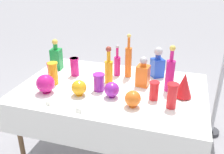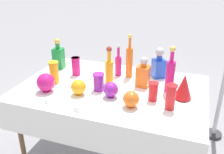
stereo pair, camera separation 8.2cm
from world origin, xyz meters
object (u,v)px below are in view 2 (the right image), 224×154
object	(u,v)px
slender_vase_0	(76,66)
round_bowl_3	(46,82)
slender_vase_1	(54,72)
tall_bottle_0	(118,64)
round_bowl_2	(111,90)
tall_bottle_3	(170,74)
slender_vase_3	(171,96)
tall_bottle_1	(129,61)
tall_bottle_2	(109,69)
square_decanter_0	(143,74)
round_bowl_0	(78,87)
square_decanter_2	(59,56)
round_bowl_1	(131,99)
slender_vase_4	(53,69)
cardboard_box_behind_left	(151,98)
slender_vase_2	(99,81)
fluted_vase_0	(184,86)
slender_vase_5	(153,91)
square_decanter_1	(159,65)

from	to	relation	value
slender_vase_0	round_bowl_3	xyz separation A→B (m)	(-0.08, -0.41, -0.01)
slender_vase_0	slender_vase_1	bearing A→B (deg)	-114.42
tall_bottle_0	round_bowl_2	size ratio (longest dim) A/B	2.36
tall_bottle_3	slender_vase_3	world-z (taller)	tall_bottle_3
tall_bottle_1	tall_bottle_2	xyz separation A→B (m)	(-0.14, -0.19, -0.03)
slender_vase_3	round_bowl_3	bearing A→B (deg)	-176.58
tall_bottle_3	tall_bottle_2	bearing A→B (deg)	-180.00
square_decanter_0	slender_vase_3	distance (m)	0.43
square_decanter_0	round_bowl_0	world-z (taller)	square_decanter_0
square_decanter_2	round_bowl_1	xyz separation A→B (m)	(0.93, -0.52, -0.06)
tall_bottle_1	square_decanter_0	size ratio (longest dim) A/B	1.54
square_decanter_0	tall_bottle_0	bearing A→B (deg)	151.69
slender_vase_0	round_bowl_2	bearing A→B (deg)	-33.64
tall_bottle_1	slender_vase_4	world-z (taller)	tall_bottle_1
tall_bottle_0	round_bowl_0	distance (m)	0.53
round_bowl_2	cardboard_box_behind_left	distance (m)	1.34
tall_bottle_3	slender_vase_2	world-z (taller)	tall_bottle_3
slender_vase_0	slender_vase_1	size ratio (longest dim) A/B	0.88
tall_bottle_0	fluted_vase_0	distance (m)	0.71
round_bowl_0	cardboard_box_behind_left	distance (m)	1.43
slender_vase_5	cardboard_box_behind_left	bearing A→B (deg)	99.77
square_decanter_0	slender_vase_5	world-z (taller)	square_decanter_0
tall_bottle_3	round_bowl_3	distance (m)	1.07
tall_bottle_0	round_bowl_2	world-z (taller)	tall_bottle_0
tall_bottle_0	tall_bottle_3	size ratio (longest dim) A/B	0.76
square_decanter_2	square_decanter_0	bearing A→B (deg)	-7.56
tall_bottle_3	fluted_vase_0	bearing A→B (deg)	-36.26
tall_bottle_2	tall_bottle_1	bearing A→B (deg)	52.99
tall_bottle_2	slender_vase_5	xyz separation A→B (m)	(0.45, -0.20, -0.05)
tall_bottle_0	tall_bottle_2	bearing A→B (deg)	-98.79
tall_bottle_0	cardboard_box_behind_left	world-z (taller)	tall_bottle_0
square_decanter_1	square_decanter_2	bearing A→B (deg)	-173.59
tall_bottle_2	fluted_vase_0	distance (m)	0.69
square_decanter_0	round_bowl_1	bearing A→B (deg)	-90.63
slender_vase_3	round_bowl_3	distance (m)	1.06
slender_vase_1	slender_vase_5	world-z (taller)	slender_vase_1
tall_bottle_3	slender_vase_5	xyz separation A→B (m)	(-0.10, -0.20, -0.08)
square_decanter_2	fluted_vase_0	bearing A→B (deg)	-10.82
square_decanter_0	slender_vase_2	size ratio (longest dim) A/B	1.79
slender_vase_3	round_bowl_0	xyz separation A→B (m)	(-0.76, -0.02, -0.04)
tall_bottle_2	square_decanter_0	size ratio (longest dim) A/B	1.27
tall_bottle_0	round_bowl_1	bearing A→B (deg)	-62.80
tall_bottle_0	slender_vase_5	bearing A→B (deg)	-42.35
round_bowl_2	slender_vase_2	bearing A→B (deg)	149.58
slender_vase_4	cardboard_box_behind_left	world-z (taller)	slender_vase_4
slender_vase_5	tall_bottle_1	bearing A→B (deg)	128.81
square_decanter_1	fluted_vase_0	size ratio (longest dim) A/B	1.39
slender_vase_2	round_bowl_3	bearing A→B (deg)	-157.85
round_bowl_0	round_bowl_2	bearing A→B (deg)	9.96
slender_vase_2	round_bowl_1	size ratio (longest dim) A/B	1.15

